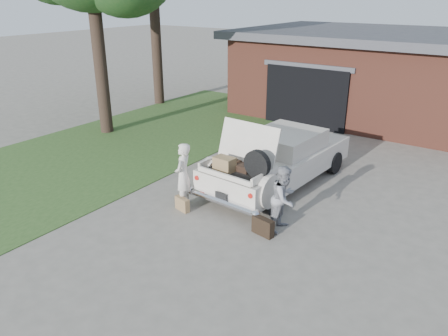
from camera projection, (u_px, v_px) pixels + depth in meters
The scene contains 8 objects.
ground at pixel (208, 223), 9.62m from camera, with size 90.00×90.00×0.00m, color gray.
grass_strip at pixel (132, 141), 14.82m from camera, with size 6.00×16.00×0.02m, color #2D4C1E.
house at pixel (402, 75), 17.18m from camera, with size 12.80×7.80×3.30m.
sedan at pixel (278, 159), 11.32m from camera, with size 2.18×4.91×1.95m.
woman_left at pixel (183, 175), 10.12m from camera, with size 0.56×0.37×1.55m, color silver.
woman_right at pixel (284, 198), 9.12m from camera, with size 0.70×0.54×1.43m, color gray.
suitcase_left at pixel (182, 204), 10.11m from camera, with size 0.41×0.13×0.32m, color #94744B.
suitcase_right at pixel (263, 227), 9.07m from camera, with size 0.50×0.16×0.38m, color black.
Camera 1 is at (5.14, -6.74, 4.73)m, focal length 35.00 mm.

